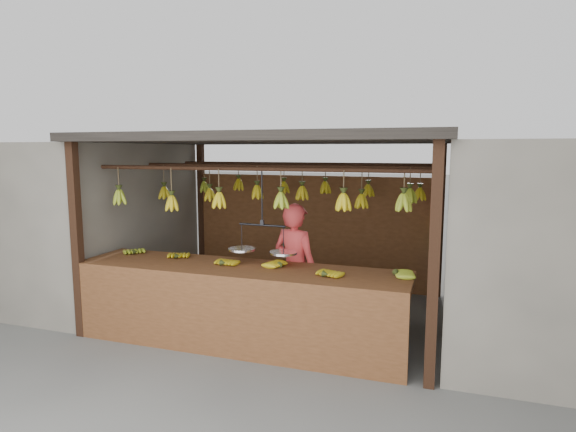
% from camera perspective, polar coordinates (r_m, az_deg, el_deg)
% --- Properties ---
extents(ground, '(80.00, 80.00, 0.00)m').
position_cam_1_polar(ground, '(6.69, -0.83, -11.44)').
color(ground, '#5B5B57').
extents(stall, '(4.30, 3.30, 2.40)m').
position_cam_1_polar(stall, '(6.63, 0.08, 5.79)').
color(stall, black).
rests_on(stall, ground).
extents(neighbor_left, '(3.00, 3.00, 2.30)m').
position_cam_1_polar(neighbor_left, '(8.31, -24.99, -0.22)').
color(neighbor_left, slate).
rests_on(neighbor_left, ground).
extents(counter, '(3.83, 0.87, 0.96)m').
position_cam_1_polar(counter, '(5.42, -6.32, -8.21)').
color(counter, brown).
rests_on(counter, ground).
extents(hanging_bananas, '(3.62, 2.25, 0.39)m').
position_cam_1_polar(hanging_bananas, '(6.34, -0.95, 2.62)').
color(hanging_bananas, '#92A523').
rests_on(hanging_bananas, ground).
extents(balance_scale, '(0.82, 0.33, 0.94)m').
position_cam_1_polar(balance_scale, '(5.44, -3.06, -3.72)').
color(balance_scale, black).
rests_on(balance_scale, ground).
extents(vendor, '(0.66, 0.53, 1.59)m').
position_cam_1_polar(vendor, '(5.79, 0.85, -6.28)').
color(vendor, '#BF3333').
rests_on(vendor, ground).
extents(bag_bundles, '(0.08, 0.26, 1.31)m').
position_cam_1_polar(bag_bundles, '(7.41, 17.06, -2.12)').
color(bag_bundles, red).
rests_on(bag_bundles, ground).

